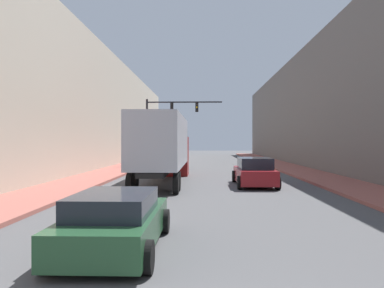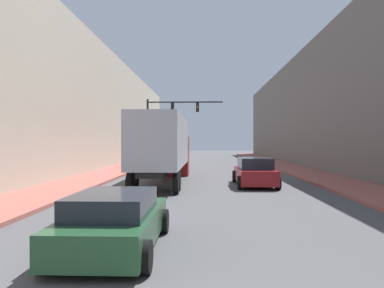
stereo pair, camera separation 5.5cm
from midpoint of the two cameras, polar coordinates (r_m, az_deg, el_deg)
sidewalk_right at (r=33.94m, az=15.10°, el=-3.68°), size 3.18×80.00×0.15m
sidewalk_left at (r=33.85m, az=-10.73°, el=-3.69°), size 3.18×80.00×0.15m
building_right at (r=35.34m, az=22.41°, el=5.61°), size 6.00×80.00×11.41m
building_left at (r=35.19m, az=-18.09°, el=5.44°), size 6.00×80.00×11.17m
semi_truck at (r=22.39m, az=-4.37°, el=-0.28°), size 2.47×12.14×3.88m
sedan_car at (r=8.87m, az=-11.71°, el=-11.49°), size 2.13×4.45×1.32m
suv_car at (r=21.21m, az=9.39°, el=-4.27°), size 2.18×4.77×1.57m
traffic_signal_gantry at (r=36.68m, az=-4.18°, el=3.73°), size 7.44×0.35×6.62m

